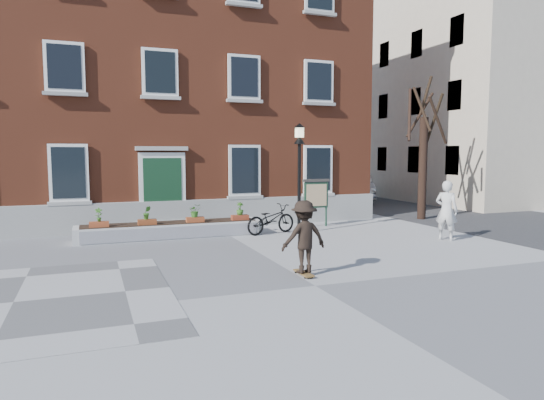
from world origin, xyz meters
name	(u,v)px	position (x,y,z in m)	size (l,w,h in m)	color
ground	(315,286)	(0.00, 0.00, 0.00)	(100.00, 100.00, 0.00)	gray
checker_patch	(13,302)	(-6.00, 1.00, 0.01)	(6.00, 6.00, 0.01)	#565558
bicycle	(271,219)	(1.48, 6.71, 0.53)	(0.70, 2.00, 1.05)	black
parked_car	(355,187)	(10.47, 16.12, 0.82)	(1.74, 5.00, 1.65)	silver
bystander	(446,210)	(6.47, 3.48, 0.99)	(0.72, 0.48, 1.99)	silver
brick_building	(145,78)	(-2.00, 13.98, 6.30)	(18.40, 10.85, 12.60)	brown
planter_assembly	(171,229)	(-1.99, 7.18, 0.31)	(6.20, 1.12, 1.15)	silver
bare_tree	(423,155)	(9.01, 8.01, 2.79)	(1.83, 1.83, 6.16)	black
side_street	(423,95)	(17.99, 19.78, 7.02)	(15.20, 36.00, 14.50)	#393A3C
lamp_post	(299,163)	(2.46, 6.43, 2.54)	(0.40, 0.40, 3.93)	black
notice_board	(316,195)	(3.71, 7.63, 1.26)	(1.10, 0.16, 1.87)	#1A3522
skateboarder	(304,237)	(0.13, 0.91, 0.93)	(1.13, 0.78, 1.79)	brown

